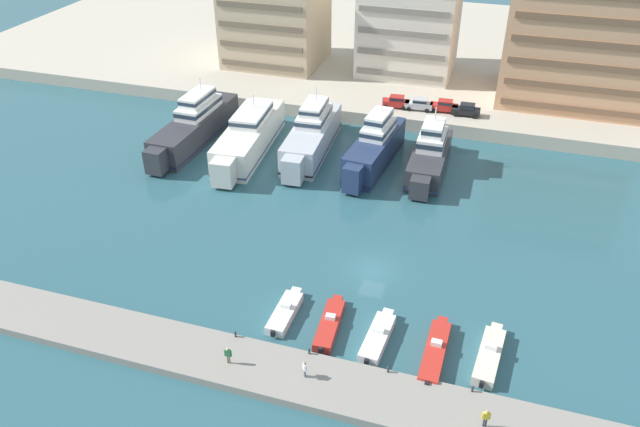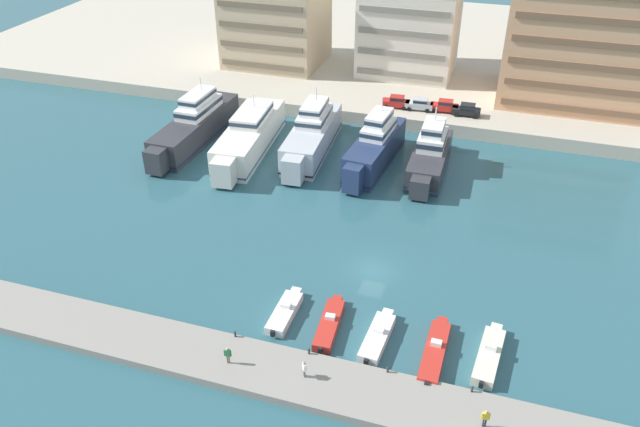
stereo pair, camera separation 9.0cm
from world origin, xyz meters
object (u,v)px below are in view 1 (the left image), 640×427
Objects in this scene: car_red_far_left at (396,101)px; pedestrian_far_side at (486,417)px; motorboat_white_mid_left at (378,337)px; yacht_charcoal_center at (430,155)px; motorboat_red_center_left at (435,352)px; car_black_center_left at (466,109)px; yacht_ivory_left at (249,136)px; motorboat_red_left at (330,324)px; yacht_charcoal_far_left at (195,125)px; yacht_navy_center_left at (375,147)px; yacht_silver_mid_left at (312,135)px; pedestrian_near_edge at (305,368)px; motorboat_cream_center at (489,355)px; pedestrian_mid_deck at (228,354)px; motorboat_white_far_left at (285,312)px; car_silver_left at (419,104)px; car_red_mid_left at (444,106)px.

car_red_far_left reaches higher than pedestrian_far_side.
yacht_charcoal_center is at bearing 91.40° from motorboat_white_mid_left.
pedestrian_far_side is at bearing -35.94° from motorboat_white_mid_left.
motorboat_red_center_left is 47.98m from car_black_center_left.
motorboat_red_left is at bearing -55.74° from yacht_ivory_left.
car_red_far_left is at bearing 108.40° from pedestrian_far_side.
motorboat_red_center_left is at bearing -79.89° from yacht_charcoal_center.
yacht_charcoal_far_left is at bearing -177.60° from yacht_charcoal_center.
motorboat_red_left is 4.33× the size of pedestrian_far_side.
yacht_navy_center_left reaches higher than yacht_charcoal_far_left.
car_black_center_left is (3.01, 14.56, 0.76)m from yacht_charcoal_center.
pedestrian_near_edge is at bearing -72.61° from yacht_silver_mid_left.
pedestrian_near_edge is (-14.27, -7.25, 1.23)m from motorboat_cream_center.
yacht_ivory_left is 12.84× the size of pedestrian_mid_deck.
motorboat_cream_center is (10.44, -32.27, -1.70)m from yacht_charcoal_center.
motorboat_red_center_left is (14.12, -0.95, 0.06)m from motorboat_white_far_left.
motorboat_white_far_left is at bearing -90.86° from car_red_far_left.
yacht_silver_mid_left is at bearing 178.56° from yacht_charcoal_center.
yacht_navy_center_left is at bearing -7.34° from yacht_silver_mid_left.
yacht_ivory_left is (8.51, -0.64, -0.22)m from yacht_charcoal_far_left.
motorboat_red_left is at bearing -178.58° from motorboat_cream_center.
yacht_ivory_left is 37.05m from motorboat_red_left.
car_black_center_left reaches higher than motorboat_red_left.
pedestrian_near_edge is 14.49m from pedestrian_far_side.
car_silver_left and car_black_center_left have the same top height.
yacht_charcoal_center reaches higher than motorboat_cream_center.
motorboat_red_left is at bearing -94.20° from car_red_mid_left.
yacht_ivory_left is 29.71m from car_red_mid_left.
yacht_charcoal_far_left is 33.22m from car_silver_left.
yacht_charcoal_center is 41.35m from pedestrian_mid_deck.
motorboat_cream_center is (9.64, 0.69, 0.03)m from motorboat_white_mid_left.
yacht_charcoal_far_left is 8.54m from yacht_ivory_left.
yacht_charcoal_center is 9.56× the size of pedestrian_far_side.
yacht_charcoal_far_left is 2.63× the size of motorboat_red_center_left.
yacht_ivory_left is 12.81× the size of pedestrian_far_side.
motorboat_red_left is 1.80× the size of car_black_center_left.
yacht_charcoal_center is at bearing 84.48° from pedestrian_near_edge.
yacht_silver_mid_left reaches higher than car_red_far_left.
yacht_charcoal_center is 33.96m from motorboat_cream_center.
pedestrian_far_side is (17.86, -39.34, -0.78)m from yacht_navy_center_left.
car_red_far_left is (-0.28, 15.19, 0.40)m from yacht_navy_center_left.
yacht_navy_center_left reaches higher than car_black_center_left.
yacht_navy_center_left is at bearing -101.83° from car_silver_left.
motorboat_red_center_left is 2.00× the size of car_red_far_left.
yacht_navy_center_left is 10.36× the size of pedestrian_mid_deck.
yacht_ivory_left is at bearing 119.01° from pedestrian_near_edge.
yacht_charcoal_far_left is 1.34× the size of yacht_charcoal_center.
car_red_far_left is (25.64, 15.82, 0.50)m from yacht_charcoal_far_left.
yacht_navy_center_left is at bearing 119.26° from motorboat_cream_center.
yacht_navy_center_left is at bearing 1.38° from yacht_charcoal_far_left.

